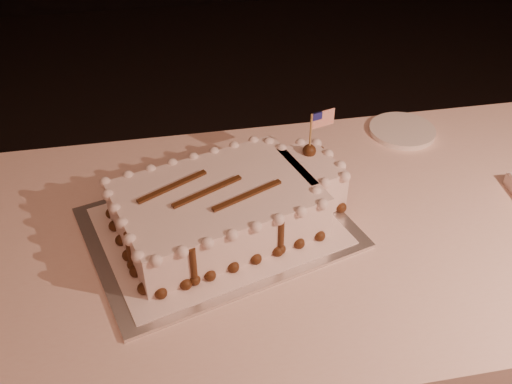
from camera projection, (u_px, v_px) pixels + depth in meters
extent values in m
cube|color=#FFD5C5|center=(271.00, 341.00, 1.42)|extent=(2.40, 0.80, 0.75)
cube|color=silver|center=(218.00, 227.00, 1.18)|extent=(0.60, 0.52, 0.01)
cube|color=white|center=(218.00, 226.00, 1.18)|extent=(0.54, 0.47, 0.00)
cube|color=white|center=(217.00, 208.00, 1.15)|extent=(0.44, 0.36, 0.09)
cube|color=white|center=(311.00, 178.00, 1.23)|extent=(0.13, 0.17, 0.09)
sphere|color=#4D2913|center=(161.00, 293.00, 1.02)|extent=(0.02, 0.02, 0.02)
sphere|color=#4D2913|center=(186.00, 284.00, 1.04)|extent=(0.02, 0.02, 0.02)
sphere|color=#4D2913|center=(210.00, 275.00, 1.06)|extent=(0.02, 0.02, 0.02)
sphere|color=#4D2913|center=(233.00, 267.00, 1.08)|extent=(0.02, 0.02, 0.02)
sphere|color=#4D2913|center=(256.00, 259.00, 1.09)|extent=(0.02, 0.02, 0.02)
sphere|color=#4D2913|center=(278.00, 251.00, 1.11)|extent=(0.02, 0.02, 0.02)
sphere|color=#4D2913|center=(299.00, 243.00, 1.13)|extent=(0.02, 0.02, 0.02)
sphere|color=#4D2913|center=(319.00, 236.00, 1.14)|extent=(0.02, 0.02, 0.02)
sphere|color=#4D2913|center=(313.00, 223.00, 1.17)|extent=(0.02, 0.02, 0.02)
sphere|color=#4D2913|center=(322.00, 214.00, 1.20)|extent=(0.02, 0.02, 0.02)
sphere|color=#4D2913|center=(341.00, 207.00, 1.21)|extent=(0.02, 0.02, 0.02)
sphere|color=#4D2913|center=(337.00, 196.00, 1.24)|extent=(0.02, 0.02, 0.02)
sphere|color=#4D2913|center=(325.00, 185.00, 1.28)|extent=(0.02, 0.02, 0.02)
sphere|color=#4D2913|center=(314.00, 173.00, 1.31)|extent=(0.02, 0.02, 0.02)
sphere|color=#4D2913|center=(299.00, 173.00, 1.31)|extent=(0.02, 0.02, 0.02)
sphere|color=#4D2913|center=(280.00, 179.00, 1.29)|extent=(0.02, 0.02, 0.02)
sphere|color=#4D2913|center=(268.00, 172.00, 1.31)|extent=(0.02, 0.02, 0.02)
sphere|color=#4D2913|center=(254.00, 171.00, 1.32)|extent=(0.02, 0.02, 0.02)
sphere|color=#4D2913|center=(235.00, 176.00, 1.30)|extent=(0.02, 0.02, 0.02)
sphere|color=#4D2913|center=(216.00, 182.00, 1.28)|extent=(0.02, 0.02, 0.02)
sphere|color=#4D2913|center=(196.00, 188.00, 1.27)|extent=(0.02, 0.02, 0.02)
sphere|color=#4D2913|center=(176.00, 194.00, 1.25)|extent=(0.02, 0.02, 0.02)
sphere|color=#4D2913|center=(155.00, 200.00, 1.23)|extent=(0.02, 0.02, 0.02)
sphere|color=#4D2913|center=(133.00, 207.00, 1.22)|extent=(0.02, 0.02, 0.02)
sphere|color=#4D2913|center=(111.00, 213.00, 1.20)|extent=(0.02, 0.02, 0.02)
sphere|color=#4D2913|center=(114.00, 226.00, 1.17)|extent=(0.02, 0.02, 0.02)
sphere|color=#4D2913|center=(121.00, 240.00, 1.13)|extent=(0.02, 0.02, 0.02)
sphere|color=#4D2913|center=(128.00, 255.00, 1.10)|extent=(0.02, 0.02, 0.02)
sphere|color=#4D2913|center=(136.00, 271.00, 1.07)|extent=(0.02, 0.02, 0.02)
sphere|color=#4D2913|center=(144.00, 289.00, 1.03)|extent=(0.02, 0.02, 0.02)
sphere|color=white|center=(156.00, 261.00, 0.97)|extent=(0.02, 0.02, 0.02)
sphere|color=white|center=(182.00, 252.00, 0.99)|extent=(0.02, 0.02, 0.02)
sphere|color=white|center=(207.00, 243.00, 1.01)|extent=(0.02, 0.02, 0.02)
sphere|color=white|center=(232.00, 235.00, 1.02)|extent=(0.02, 0.02, 0.02)
sphere|color=white|center=(256.00, 227.00, 1.04)|extent=(0.02, 0.02, 0.02)
sphere|color=white|center=(279.00, 219.00, 1.06)|extent=(0.02, 0.02, 0.02)
sphere|color=white|center=(301.00, 212.00, 1.08)|extent=(0.02, 0.02, 0.02)
sphere|color=white|center=(322.00, 204.00, 1.09)|extent=(0.02, 0.02, 0.02)
sphere|color=white|center=(316.00, 192.00, 1.12)|extent=(0.02, 0.02, 0.02)
sphere|color=white|center=(325.00, 183.00, 1.15)|extent=(0.02, 0.02, 0.02)
sphere|color=white|center=(345.00, 177.00, 1.16)|extent=(0.02, 0.02, 0.02)
sphere|color=white|center=(341.00, 166.00, 1.19)|extent=(0.02, 0.02, 0.02)
sphere|color=white|center=(328.00, 155.00, 1.23)|extent=(0.02, 0.02, 0.02)
sphere|color=white|center=(316.00, 144.00, 1.26)|extent=(0.02, 0.02, 0.02)
sphere|color=white|center=(300.00, 144.00, 1.26)|extent=(0.02, 0.02, 0.02)
sphere|color=white|center=(281.00, 149.00, 1.24)|extent=(0.02, 0.02, 0.02)
sphere|color=white|center=(269.00, 143.00, 1.26)|extent=(0.02, 0.02, 0.02)
sphere|color=white|center=(254.00, 141.00, 1.27)|extent=(0.02, 0.02, 0.02)
sphere|color=white|center=(234.00, 147.00, 1.25)|extent=(0.02, 0.02, 0.02)
sphere|color=white|center=(214.00, 152.00, 1.23)|extent=(0.02, 0.02, 0.02)
sphere|color=white|center=(193.00, 158.00, 1.22)|extent=(0.02, 0.02, 0.02)
sphere|color=white|center=(172.00, 164.00, 1.20)|extent=(0.02, 0.02, 0.02)
sphere|color=white|center=(151.00, 170.00, 1.18)|extent=(0.02, 0.02, 0.02)
sphere|color=white|center=(128.00, 176.00, 1.17)|extent=(0.02, 0.02, 0.02)
sphere|color=white|center=(105.00, 182.00, 1.15)|extent=(0.02, 0.02, 0.02)
sphere|color=white|center=(108.00, 195.00, 1.12)|extent=(0.02, 0.02, 0.02)
sphere|color=white|center=(115.00, 209.00, 1.08)|extent=(0.02, 0.02, 0.02)
sphere|color=white|center=(122.00, 224.00, 1.05)|extent=(0.02, 0.02, 0.02)
sphere|color=white|center=(130.00, 240.00, 1.02)|extent=(0.02, 0.02, 0.02)
sphere|color=white|center=(138.00, 256.00, 0.98)|extent=(0.02, 0.02, 0.02)
cylinder|color=#4D2913|center=(193.00, 266.00, 1.02)|extent=(0.01, 0.01, 0.08)
sphere|color=#4D2913|center=(195.00, 280.00, 1.05)|extent=(0.02, 0.02, 0.02)
cylinder|color=#4D2913|center=(281.00, 235.00, 1.09)|extent=(0.01, 0.01, 0.08)
sphere|color=#4D2913|center=(280.00, 249.00, 1.11)|extent=(0.02, 0.02, 0.02)
cylinder|color=#4D2913|center=(321.00, 200.00, 1.17)|extent=(0.01, 0.01, 0.08)
sphere|color=#4D2913|center=(320.00, 214.00, 1.19)|extent=(0.02, 0.02, 0.02)
cylinder|color=#4D2913|center=(319.00, 164.00, 1.27)|extent=(0.01, 0.01, 0.08)
sphere|color=#4D2913|center=(318.00, 177.00, 1.30)|extent=(0.02, 0.02, 0.02)
cylinder|color=#4D2913|center=(265.00, 154.00, 1.30)|extent=(0.01, 0.01, 0.08)
sphere|color=#4D2913|center=(265.00, 167.00, 1.32)|extent=(0.02, 0.02, 0.02)
cylinder|color=#4D2913|center=(192.00, 175.00, 1.24)|extent=(0.01, 0.01, 0.08)
sphere|color=#4D2913|center=(193.00, 188.00, 1.26)|extent=(0.02, 0.02, 0.02)
cylinder|color=#4D2913|center=(111.00, 198.00, 1.18)|extent=(0.01, 0.01, 0.08)
sphere|color=#4D2913|center=(114.00, 212.00, 1.20)|extent=(0.02, 0.02, 0.02)
cylinder|color=#4D2913|center=(130.00, 250.00, 1.05)|extent=(0.01, 0.01, 0.08)
sphere|color=#4D2913|center=(133.00, 265.00, 1.08)|extent=(0.02, 0.02, 0.02)
cube|color=#4D2913|center=(173.00, 186.00, 1.13)|extent=(0.14, 0.08, 0.01)
cube|color=#4D2913|center=(207.00, 191.00, 1.11)|extent=(0.15, 0.08, 0.01)
cube|color=#4D2913|center=(247.00, 195.00, 1.10)|extent=(0.15, 0.07, 0.01)
sphere|color=#4D2913|center=(309.00, 151.00, 1.22)|extent=(0.03, 0.03, 0.03)
cylinder|color=#AD844A|center=(310.00, 137.00, 1.20)|extent=(0.00, 0.00, 0.11)
cube|color=red|center=(323.00, 119.00, 1.19)|extent=(0.05, 0.02, 0.04)
cube|color=navy|center=(317.00, 116.00, 1.17)|extent=(0.02, 0.01, 0.02)
cylinder|color=white|center=(402.00, 131.00, 1.47)|extent=(0.17, 0.17, 0.01)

